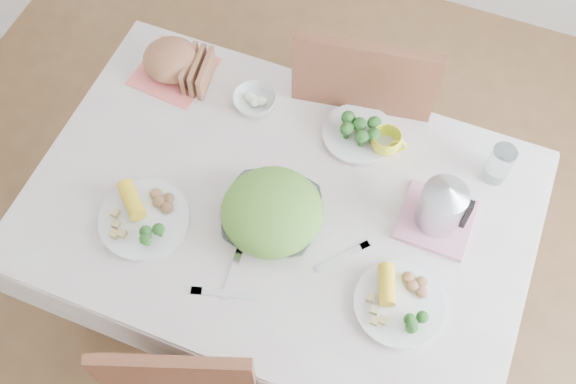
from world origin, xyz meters
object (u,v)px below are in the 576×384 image
at_px(dining_table, 281,256).
at_px(electric_kettle, 444,201).
at_px(chair_far, 362,108).
at_px(dinner_plate_right, 399,304).
at_px(dinner_plate_left, 144,220).
at_px(yellow_mug, 386,142).
at_px(salad_bowl, 272,216).

xyz_separation_m(dining_table, electric_kettle, (0.45, 0.12, 0.51)).
bearing_deg(chair_far, dining_table, 74.31).
height_order(dinner_plate_right, electric_kettle, electric_kettle).
height_order(chair_far, electric_kettle, chair_far).
height_order(dinner_plate_left, yellow_mug, yellow_mug).
relative_size(dining_table, dinner_plate_right, 5.48).
bearing_deg(dinner_plate_left, dinner_plate_right, 2.02).
xyz_separation_m(dining_table, chair_far, (0.07, 0.65, 0.09)).
xyz_separation_m(chair_far, electric_kettle, (0.38, -0.53, 0.42)).
bearing_deg(dining_table, salad_bowl, -87.68).
bearing_deg(dining_table, electric_kettle, 15.00).
bearing_deg(dinner_plate_left, electric_kettle, 21.84).
xyz_separation_m(salad_bowl, dinner_plate_right, (0.42, -0.11, -0.02)).
height_order(salad_bowl, electric_kettle, electric_kettle).
bearing_deg(dinner_plate_right, yellow_mug, 111.96).
distance_m(chair_far, salad_bowl, 0.79).
distance_m(dinner_plate_right, yellow_mug, 0.52).
height_order(dining_table, dinner_plate_left, dinner_plate_left).
bearing_deg(electric_kettle, salad_bowl, -161.76).
xyz_separation_m(chair_far, dinner_plate_right, (0.35, -0.82, 0.31)).
relative_size(dining_table, dinner_plate_left, 5.19).
relative_size(dinner_plate_left, yellow_mug, 2.76).
height_order(yellow_mug, electric_kettle, electric_kettle).
distance_m(salad_bowl, electric_kettle, 0.49).
xyz_separation_m(dinner_plate_right, electric_kettle, (0.02, 0.29, 0.11)).
bearing_deg(dinner_plate_right, dining_table, 157.99).
distance_m(chair_far, dinner_plate_left, 1.00).
height_order(chair_far, yellow_mug, chair_far).
relative_size(chair_far, electric_kettle, 5.73).
xyz_separation_m(yellow_mug, electric_kettle, (0.22, -0.19, 0.08)).
xyz_separation_m(salad_bowl, yellow_mug, (0.23, 0.37, 0.00)).
height_order(dining_table, yellow_mug, yellow_mug).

